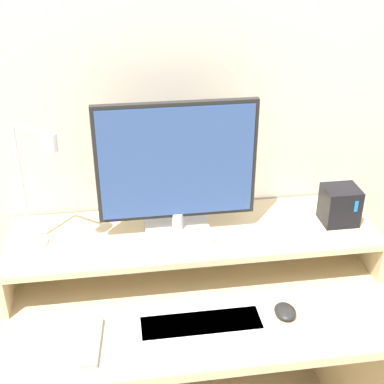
{
  "coord_description": "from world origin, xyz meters",
  "views": [
    {
      "loc": [
        -0.22,
        -0.99,
        1.8
      ],
      "look_at": [
        -0.02,
        0.34,
        1.08
      ],
      "focal_mm": 50.0,
      "sensor_mm": 36.0,
      "label": 1
    }
  ],
  "objects_px": {
    "monitor": "(177,170)",
    "keyboard": "(201,325)",
    "router_dock": "(340,205)",
    "mouse": "(285,311)",
    "remote_control": "(92,342)",
    "desk_lamp": "(35,195)"
  },
  "relations": [
    {
      "from": "remote_control",
      "to": "keyboard",
      "type": "bearing_deg",
      "value": 3.84
    },
    {
      "from": "monitor",
      "to": "mouse",
      "type": "relative_size",
      "value": 6.05
    },
    {
      "from": "monitor",
      "to": "mouse",
      "type": "distance_m",
      "value": 0.53
    },
    {
      "from": "monitor",
      "to": "mouse",
      "type": "bearing_deg",
      "value": -42.83
    },
    {
      "from": "monitor",
      "to": "keyboard",
      "type": "relative_size",
      "value": 1.3
    },
    {
      "from": "monitor",
      "to": "desk_lamp",
      "type": "xyz_separation_m",
      "value": [
        -0.42,
        -0.03,
        -0.04
      ]
    },
    {
      "from": "keyboard",
      "to": "mouse",
      "type": "bearing_deg",
      "value": 3.83
    },
    {
      "from": "desk_lamp",
      "to": "mouse",
      "type": "bearing_deg",
      "value": -18.72
    },
    {
      "from": "monitor",
      "to": "keyboard",
      "type": "xyz_separation_m",
      "value": [
        0.03,
        -0.28,
        -0.36
      ]
    },
    {
      "from": "router_dock",
      "to": "remote_control",
      "type": "relative_size",
      "value": 0.67
    },
    {
      "from": "router_dock",
      "to": "remote_control",
      "type": "distance_m",
      "value": 0.89
    },
    {
      "from": "router_dock",
      "to": "keyboard",
      "type": "distance_m",
      "value": 0.61
    },
    {
      "from": "monitor",
      "to": "desk_lamp",
      "type": "distance_m",
      "value": 0.42
    },
    {
      "from": "keyboard",
      "to": "mouse",
      "type": "xyz_separation_m",
      "value": [
        0.25,
        0.02,
        0.0
      ]
    },
    {
      "from": "router_dock",
      "to": "keyboard",
      "type": "height_order",
      "value": "router_dock"
    },
    {
      "from": "mouse",
      "to": "remote_control",
      "type": "relative_size",
      "value": 0.43
    },
    {
      "from": "keyboard",
      "to": "remote_control",
      "type": "height_order",
      "value": "keyboard"
    },
    {
      "from": "desk_lamp",
      "to": "router_dock",
      "type": "distance_m",
      "value": 0.96
    },
    {
      "from": "remote_control",
      "to": "mouse",
      "type": "bearing_deg",
      "value": 3.83
    },
    {
      "from": "keyboard",
      "to": "monitor",
      "type": "bearing_deg",
      "value": 96.35
    },
    {
      "from": "desk_lamp",
      "to": "remote_control",
      "type": "height_order",
      "value": "desk_lamp"
    },
    {
      "from": "mouse",
      "to": "desk_lamp",
      "type": "bearing_deg",
      "value": 161.28
    }
  ]
}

